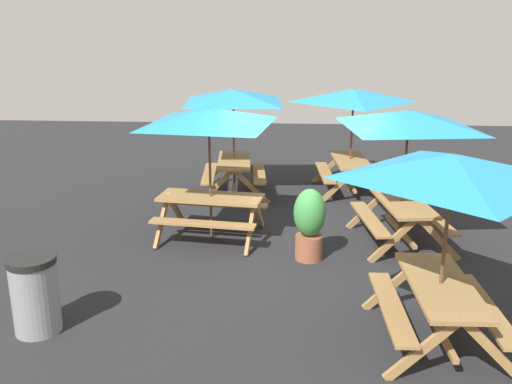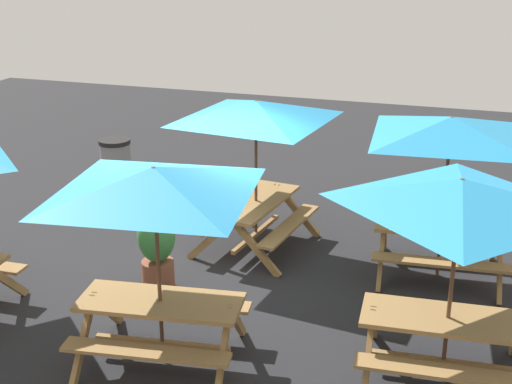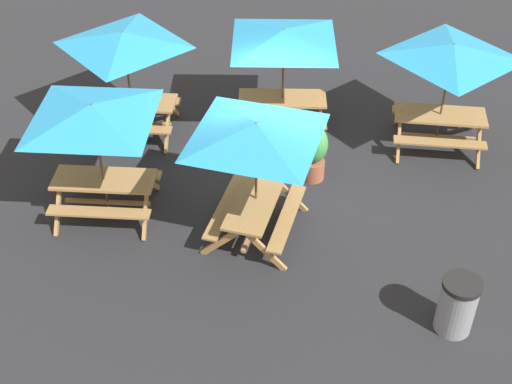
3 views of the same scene
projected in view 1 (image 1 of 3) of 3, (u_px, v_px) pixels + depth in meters
ground_plane at (296, 242)px, 9.88m from camera, size 24.00×24.00×0.00m
picnic_table_0 at (451, 181)px, 6.25m from camera, size 2.06×2.06×2.34m
picnic_table_1 at (209, 126)px, 9.54m from camera, size 2.81×2.81×2.34m
picnic_table_2 at (353, 103)px, 12.22m from camera, size 2.14×2.14×2.34m
picnic_table_3 at (408, 129)px, 9.29m from camera, size 2.80×2.80×2.34m
picnic_table_4 at (233, 104)px, 12.14m from camera, size 2.82×2.82×2.34m
trash_bin_gray at (35, 294)px, 6.92m from camera, size 0.59×0.59×0.98m
potted_plant_0 at (309, 222)px, 9.01m from camera, size 0.51×0.51×1.17m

